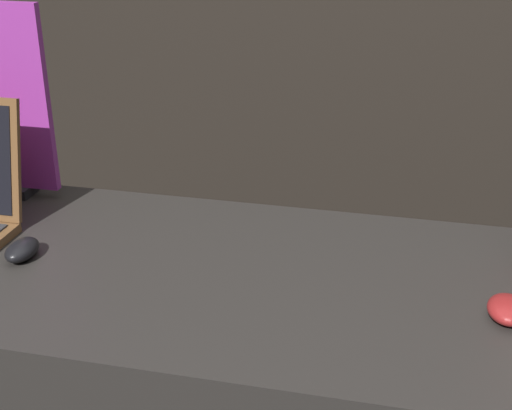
{
  "coord_description": "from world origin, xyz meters",
  "views": [
    {
      "loc": [
        0.25,
        -0.85,
        1.6
      ],
      "look_at": [
        -0.02,
        0.33,
        1.05
      ],
      "focal_mm": 50.0,
      "sensor_mm": 36.0,
      "label": 1
    }
  ],
  "objects": [
    {
      "name": "mouse_front",
      "position": [
        -0.49,
        0.29,
        0.92
      ],
      "size": [
        0.06,
        0.09,
        0.04
      ],
      "color": "black",
      "rests_on": "display_counter"
    },
    {
      "name": "mouse_back",
      "position": [
        0.44,
        0.28,
        0.92
      ],
      "size": [
        0.07,
        0.09,
        0.04
      ],
      "color": "maroon",
      "rests_on": "display_counter"
    }
  ]
}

